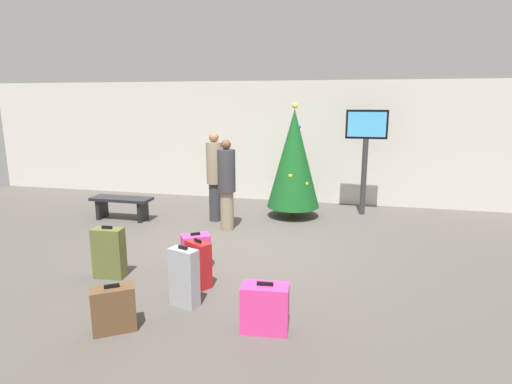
% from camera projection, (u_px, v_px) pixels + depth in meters
% --- Properties ---
extents(ground_plane, '(16.00, 16.00, 0.00)m').
position_uv_depth(ground_plane, '(237.00, 247.00, 7.30)').
color(ground_plane, '#514C47').
extents(back_wall, '(16.00, 0.20, 2.94)m').
position_uv_depth(back_wall, '(276.00, 142.00, 10.48)').
color(back_wall, beige).
rests_on(back_wall, ground_plane).
extents(holiday_tree, '(1.12, 1.12, 2.43)m').
position_uv_depth(holiday_tree, '(294.00, 159.00, 8.94)').
color(holiday_tree, '#4C3319').
rests_on(holiday_tree, ground_plane).
extents(flight_info_kiosk, '(0.88, 0.12, 2.29)m').
position_uv_depth(flight_info_kiosk, '(366.00, 142.00, 9.06)').
color(flight_info_kiosk, '#333338').
rests_on(flight_info_kiosk, ground_plane).
extents(waiting_bench, '(1.28, 0.44, 0.48)m').
position_uv_depth(waiting_bench, '(122.00, 203.00, 8.90)').
color(waiting_bench, black).
rests_on(waiting_bench, ground_plane).
extents(traveller_0, '(0.42, 0.42, 1.85)m').
position_uv_depth(traveller_0, '(215.00, 175.00, 8.69)').
color(traveller_0, '#333338').
rests_on(traveller_0, ground_plane).
extents(traveller_1, '(0.38, 0.38, 1.76)m').
position_uv_depth(traveller_1, '(227.00, 183.00, 8.08)').
color(traveller_1, gray).
rests_on(traveller_1, ground_plane).
extents(suitcase_0, '(0.45, 0.25, 0.77)m').
position_uv_depth(suitcase_0, '(109.00, 253.00, 5.99)').
color(suitcase_0, '#59602D').
rests_on(suitcase_0, ground_plane).
extents(suitcase_1, '(0.41, 0.36, 0.67)m').
position_uv_depth(suitcase_1, '(199.00, 264.00, 5.73)').
color(suitcase_1, '#B2191E').
rests_on(suitcase_1, ground_plane).
extents(suitcase_2, '(0.40, 0.28, 0.77)m').
position_uv_depth(suitcase_2, '(184.00, 277.00, 5.16)').
color(suitcase_2, '#9EA0A5').
rests_on(suitcase_2, ground_plane).
extents(suitcase_3, '(0.54, 0.33, 0.57)m').
position_uv_depth(suitcase_3, '(265.00, 308.00, 4.61)').
color(suitcase_3, '#E5388C').
rests_on(suitcase_3, ground_plane).
extents(suitcase_4, '(0.51, 0.45, 0.55)m').
position_uv_depth(suitcase_4, '(114.00, 309.00, 4.61)').
color(suitcase_4, brown).
rests_on(suitcase_4, ground_plane).
extents(suitcase_5, '(0.48, 0.43, 0.55)m').
position_uv_depth(suitcase_5, '(196.00, 251.00, 6.37)').
color(suitcase_5, '#E5388C').
rests_on(suitcase_5, ground_plane).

